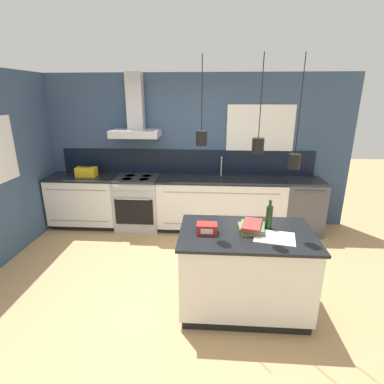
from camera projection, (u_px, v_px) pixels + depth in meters
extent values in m
plane|color=tan|center=(173.00, 284.00, 3.73)|extent=(16.00, 16.00, 0.00)
cube|color=#354C6B|center=(187.00, 152.00, 5.25)|extent=(5.60, 0.06, 2.60)
cube|color=black|center=(186.00, 162.00, 5.27)|extent=(4.42, 0.02, 0.43)
cube|color=white|center=(260.00, 134.00, 5.03)|extent=(1.12, 0.01, 0.96)
cube|color=black|center=(260.00, 134.00, 5.04)|extent=(1.04, 0.01, 0.88)
cube|color=#B5B5BA|center=(136.00, 133.00, 4.95)|extent=(0.80, 0.46, 0.12)
cube|color=#B5B5BA|center=(135.00, 101.00, 4.88)|extent=(0.26, 0.20, 0.90)
cylinder|color=black|center=(202.00, 93.00, 2.72)|extent=(0.01, 0.01, 0.67)
cylinder|color=black|center=(202.00, 138.00, 2.85)|extent=(0.11, 0.11, 0.14)
sphere|color=#F9D18C|center=(202.00, 138.00, 2.85)|extent=(0.06, 0.06, 0.06)
cylinder|color=black|center=(261.00, 97.00, 2.62)|extent=(0.01, 0.01, 0.72)
cylinder|color=black|center=(258.00, 146.00, 2.75)|extent=(0.11, 0.11, 0.14)
sphere|color=#F9D18C|center=(258.00, 146.00, 2.75)|extent=(0.06, 0.06, 0.06)
cylinder|color=black|center=(300.00, 105.00, 2.65)|extent=(0.01, 0.01, 0.87)
cylinder|color=black|center=(294.00, 161.00, 2.81)|extent=(0.11, 0.11, 0.14)
sphere|color=#F9D18C|center=(294.00, 161.00, 2.81)|extent=(0.06, 0.06, 0.06)
cube|color=#354C6B|center=(4.00, 167.00, 4.15)|extent=(0.06, 3.80, 2.60)
cube|color=black|center=(89.00, 222.00, 5.46)|extent=(1.13, 0.56, 0.09)
cube|color=white|center=(85.00, 199.00, 5.30)|extent=(1.16, 0.62, 0.79)
cube|color=gray|center=(76.00, 190.00, 4.92)|extent=(1.02, 0.01, 0.01)
cube|color=gray|center=(80.00, 221.00, 5.09)|extent=(1.02, 0.01, 0.01)
cube|color=black|center=(83.00, 177.00, 5.17)|extent=(1.18, 0.64, 0.03)
cube|color=black|center=(220.00, 225.00, 5.31)|extent=(2.05, 0.56, 0.09)
cube|color=white|center=(220.00, 203.00, 5.14)|extent=(2.12, 0.62, 0.79)
cube|color=gray|center=(221.00, 193.00, 4.76)|extent=(1.86, 0.01, 0.01)
cube|color=gray|center=(220.00, 225.00, 4.93)|extent=(1.86, 0.01, 0.01)
cube|color=black|center=(221.00, 180.00, 5.02)|extent=(2.14, 0.64, 0.03)
cube|color=#262628|center=(221.00, 178.00, 5.06)|extent=(0.48, 0.34, 0.01)
cylinder|color=#B5B5BA|center=(221.00, 167.00, 5.13)|extent=(0.02, 0.02, 0.32)
sphere|color=#B5B5BA|center=(222.00, 158.00, 5.08)|extent=(0.03, 0.03, 0.03)
cylinder|color=#B5B5BA|center=(222.00, 159.00, 5.03)|extent=(0.02, 0.12, 0.02)
cube|color=#B5B5BA|center=(139.00, 203.00, 5.25)|extent=(0.74, 0.62, 0.87)
cube|color=black|center=(134.00, 212.00, 4.96)|extent=(0.64, 0.02, 0.44)
cylinder|color=#B5B5BA|center=(133.00, 199.00, 4.87)|extent=(0.56, 0.02, 0.02)
cube|color=#B5B5BA|center=(132.00, 188.00, 4.83)|extent=(0.64, 0.02, 0.07)
cube|color=#2D2D30|center=(137.00, 178.00, 5.11)|extent=(0.74, 0.60, 0.04)
cylinder|color=black|center=(130.00, 176.00, 5.22)|extent=(0.17, 0.17, 0.00)
cylinder|color=black|center=(147.00, 176.00, 5.20)|extent=(0.17, 0.17, 0.00)
cylinder|color=black|center=(127.00, 179.00, 5.01)|extent=(0.17, 0.17, 0.00)
cylinder|color=black|center=(144.00, 179.00, 4.99)|extent=(0.17, 0.17, 0.00)
cube|color=#4C4C51|center=(302.00, 207.00, 5.07)|extent=(0.62, 0.62, 0.89)
cube|color=black|center=(305.00, 181.00, 4.93)|extent=(0.62, 0.62, 0.02)
cylinder|color=#4C4C51|center=(311.00, 192.00, 4.64)|extent=(0.47, 0.02, 0.02)
cube|color=black|center=(242.00, 302.00, 3.34)|extent=(1.28, 0.78, 0.09)
cube|color=white|center=(244.00, 268.00, 3.20)|extent=(1.33, 0.81, 0.79)
cube|color=black|center=(247.00, 234.00, 3.08)|extent=(1.38, 0.86, 0.03)
cylinder|color=#193319|center=(269.00, 217.00, 3.13)|extent=(0.07, 0.07, 0.25)
cylinder|color=#193319|center=(270.00, 204.00, 3.08)|extent=(0.03, 0.03, 0.06)
cylinder|color=#262628|center=(271.00, 201.00, 3.07)|extent=(0.03, 0.03, 0.01)
cube|color=olive|center=(251.00, 229.00, 3.12)|extent=(0.26, 0.32, 0.02)
cube|color=#4C7F4C|center=(252.00, 227.00, 3.09)|extent=(0.29, 0.31, 0.04)
cube|color=#B2332D|center=(252.00, 224.00, 3.08)|extent=(0.25, 0.35, 0.03)
cube|color=red|center=(207.00, 228.00, 3.04)|extent=(0.21, 0.14, 0.10)
cube|color=white|center=(207.00, 231.00, 2.97)|extent=(0.12, 0.01, 0.05)
cube|color=silver|center=(274.00, 237.00, 2.96)|extent=(0.44, 0.37, 0.01)
cube|color=gold|center=(86.00, 172.00, 5.14)|extent=(0.34, 0.18, 0.16)
cylinder|color=black|center=(86.00, 166.00, 5.11)|extent=(0.20, 0.02, 0.02)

